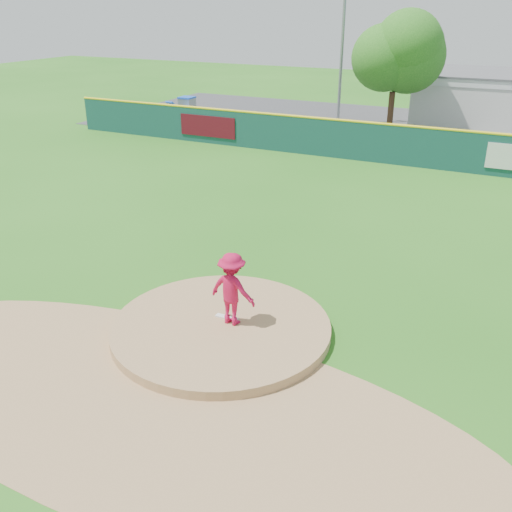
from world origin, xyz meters
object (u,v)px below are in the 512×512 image
at_px(playground_slide, 187,108).
at_px(light_pole_left, 343,28).
at_px(van, 470,148).
at_px(pitcher, 232,289).
at_px(deciduous_tree, 396,58).

relative_size(playground_slide, light_pole_left, 0.25).
bearing_deg(light_pole_left, van, -34.73).
bearing_deg(van, pitcher, 177.39).
relative_size(pitcher, light_pole_left, 0.17).
bearing_deg(pitcher, light_pole_left, -72.37).
bearing_deg(light_pole_left, playground_slide, -163.09).
height_order(playground_slide, deciduous_tree, deciduous_tree).
xyz_separation_m(van, playground_slide, (-19.47, 3.37, 0.11)).
relative_size(pitcher, van, 0.41).
bearing_deg(light_pole_left, pitcher, -76.91).
bearing_deg(deciduous_tree, pitcher, -84.86).
height_order(pitcher, van, pitcher).
bearing_deg(pitcher, deciduous_tree, -80.31).
distance_m(playground_slide, light_pole_left, 11.86).
xyz_separation_m(playground_slide, deciduous_tree, (14.16, 1.09, 3.78)).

